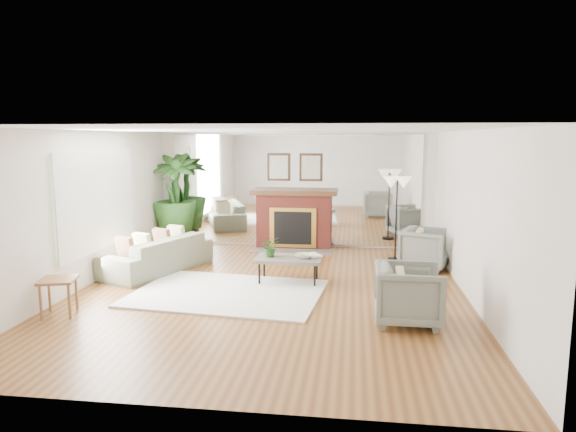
# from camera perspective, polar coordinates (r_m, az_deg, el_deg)

# --- Properties ---
(ground) EXTENTS (7.00, 7.00, 0.00)m
(ground) POSITION_cam_1_polar(r_m,az_deg,el_deg) (8.08, -2.08, -8.47)
(ground) COLOR brown
(ground) RESTS_ON ground
(wall_left) EXTENTS (0.02, 7.00, 2.50)m
(wall_left) POSITION_cam_1_polar(r_m,az_deg,el_deg) (8.80, -21.72, 0.67)
(wall_left) COLOR white
(wall_left) RESTS_ON ground
(wall_right) EXTENTS (0.02, 7.00, 2.50)m
(wall_right) POSITION_cam_1_polar(r_m,az_deg,el_deg) (7.89, 19.83, -0.10)
(wall_right) COLOR white
(wall_right) RESTS_ON ground
(wall_back) EXTENTS (6.00, 0.02, 2.50)m
(wall_back) POSITION_cam_1_polar(r_m,az_deg,el_deg) (11.23, 0.80, 2.92)
(wall_back) COLOR white
(wall_back) RESTS_ON ground
(mirror_panel) EXTENTS (5.40, 0.04, 2.40)m
(mirror_panel) POSITION_cam_1_polar(r_m,az_deg,el_deg) (11.21, 0.79, 2.91)
(mirror_panel) COLOR silver
(mirror_panel) RESTS_ON wall_back
(window_panel) EXTENTS (0.04, 2.40, 1.50)m
(window_panel) POSITION_cam_1_polar(r_m,az_deg,el_deg) (9.12, -20.38, 1.65)
(window_panel) COLOR #B2E09E
(window_panel) RESTS_ON wall_left
(fireplace) EXTENTS (1.85, 0.83, 2.05)m
(fireplace) POSITION_cam_1_polar(r_m,az_deg,el_deg) (11.08, 0.65, -0.24)
(fireplace) COLOR maroon
(fireplace) RESTS_ON ground
(area_rug) EXTENTS (3.03, 2.30, 0.03)m
(area_rug) POSITION_cam_1_polar(r_m,az_deg,el_deg) (8.05, -6.73, -8.48)
(area_rug) COLOR white
(area_rug) RESTS_ON ground
(coffee_table) EXTENTS (1.09, 0.64, 0.43)m
(coffee_table) POSITION_cam_1_polar(r_m,az_deg,el_deg) (8.49, 0.07, -4.84)
(coffee_table) COLOR #665A50
(coffee_table) RESTS_ON ground
(sofa) EXTENTS (1.57, 2.31, 0.63)m
(sofa) POSITION_cam_1_polar(r_m,az_deg,el_deg) (9.52, -14.24, -4.12)
(sofa) COLOR slate
(sofa) RESTS_ON ground
(armchair_back) EXTENTS (1.05, 1.04, 0.74)m
(armchair_back) POSITION_cam_1_polar(r_m,az_deg,el_deg) (9.76, 15.02, -3.49)
(armchair_back) COLOR gray
(armchair_back) RESTS_ON ground
(armchair_front) EXTENTS (0.86, 0.83, 0.77)m
(armchair_front) POSITION_cam_1_polar(r_m,az_deg,el_deg) (6.87, 13.28, -8.47)
(armchair_front) COLOR gray
(armchair_front) RESTS_ON ground
(side_table) EXTENTS (0.55, 0.55, 0.51)m
(side_table) POSITION_cam_1_polar(r_m,az_deg,el_deg) (7.62, -24.18, -6.97)
(side_table) COLOR brown
(side_table) RESTS_ON ground
(potted_ficus) EXTENTS (1.04, 1.04, 2.04)m
(potted_ficus) POSITION_cam_1_polar(r_m,az_deg,el_deg) (11.47, -12.46, 2.04)
(potted_ficus) COLOR #2A231F
(potted_ficus) RESTS_ON ground
(floor_lamp) EXTENTS (0.54, 0.30, 1.64)m
(floor_lamp) POSITION_cam_1_polar(r_m,az_deg,el_deg) (10.06, 12.03, 2.92)
(floor_lamp) COLOR black
(floor_lamp) RESTS_ON ground
(tabletop_plant) EXTENTS (0.36, 0.33, 0.33)m
(tabletop_plant) POSITION_cam_1_polar(r_m,az_deg,el_deg) (8.49, -1.95, -3.43)
(tabletop_plant) COLOR #2D5C22
(tabletop_plant) RESTS_ON coffee_table
(fruit_bowl) EXTENTS (0.30, 0.30, 0.07)m
(fruit_bowl) POSITION_cam_1_polar(r_m,az_deg,el_deg) (8.41, 1.77, -4.47)
(fruit_bowl) COLOR brown
(fruit_bowl) RESTS_ON coffee_table
(book) EXTENTS (0.36, 0.40, 0.02)m
(book) POSITION_cam_1_polar(r_m,az_deg,el_deg) (8.52, 2.01, -4.45)
(book) COLOR brown
(book) RESTS_ON coffee_table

